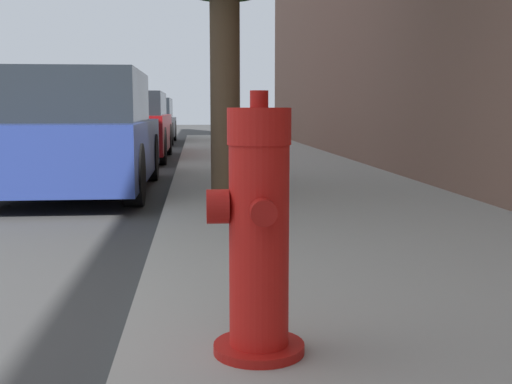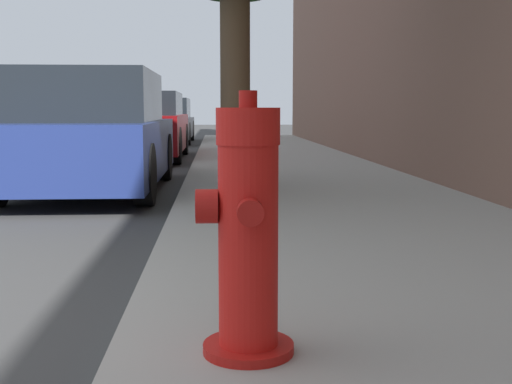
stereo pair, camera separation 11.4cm
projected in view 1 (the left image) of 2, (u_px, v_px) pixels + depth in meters
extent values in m
cube|color=#99968E|center=(478.00, 326.00, 2.85)|extent=(3.09, 40.00, 0.11)
cylinder|color=#A91511|center=(259.00, 348.00, 2.39)|extent=(0.34, 0.34, 0.04)
cylinder|color=red|center=(259.00, 246.00, 2.34)|extent=(0.22, 0.22, 0.74)
cylinder|color=red|center=(259.00, 126.00, 2.28)|extent=(0.23, 0.23, 0.13)
cylinder|color=#A91511|center=(259.00, 99.00, 2.27)|extent=(0.07, 0.07, 0.06)
cylinder|color=#A91511|center=(263.00, 212.00, 2.18)|extent=(0.09, 0.07, 0.09)
cylinder|color=#A91511|center=(255.00, 200.00, 2.46)|extent=(0.09, 0.07, 0.09)
cylinder|color=#A91511|center=(218.00, 206.00, 2.31)|extent=(0.08, 0.12, 0.12)
cube|color=navy|center=(78.00, 149.00, 7.83)|extent=(1.72, 4.03, 0.69)
cube|color=black|center=(74.00, 96.00, 7.59)|extent=(1.59, 2.22, 0.60)
cylinder|color=black|center=(38.00, 158.00, 9.02)|extent=(0.20, 0.66, 0.66)
cylinder|color=black|center=(150.00, 157.00, 9.16)|extent=(0.20, 0.66, 0.66)
cylinder|color=black|center=(134.00, 175.00, 6.69)|extent=(0.20, 0.66, 0.66)
cube|color=maroon|center=(126.00, 133.00, 12.95)|extent=(1.68, 4.19, 0.71)
cube|color=black|center=(124.00, 104.00, 12.71)|extent=(1.55, 2.30, 0.45)
cylinder|color=black|center=(98.00, 140.00, 14.19)|extent=(0.20, 0.69, 0.69)
cylinder|color=black|center=(167.00, 139.00, 14.33)|extent=(0.20, 0.69, 0.69)
cylinder|color=black|center=(76.00, 146.00, 11.62)|extent=(0.20, 0.69, 0.69)
cylinder|color=black|center=(161.00, 146.00, 11.76)|extent=(0.20, 0.69, 0.69)
cube|color=black|center=(144.00, 128.00, 19.26)|extent=(1.82, 4.57, 0.58)
cube|color=black|center=(143.00, 108.00, 19.01)|extent=(1.67, 2.51, 0.58)
cylinder|color=black|center=(121.00, 131.00, 20.60)|extent=(0.20, 0.65, 0.65)
cylinder|color=black|center=(173.00, 131.00, 20.75)|extent=(0.20, 0.65, 0.65)
cylinder|color=black|center=(110.00, 134.00, 17.81)|extent=(0.20, 0.65, 0.65)
cylinder|color=black|center=(170.00, 134.00, 17.96)|extent=(0.20, 0.65, 0.65)
cylinder|color=brown|center=(225.00, 80.00, 6.60)|extent=(0.31, 0.31, 2.39)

